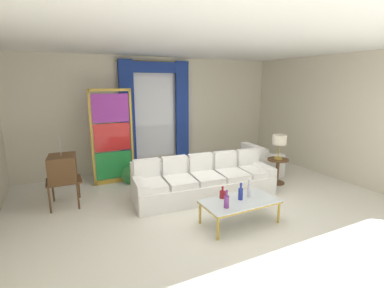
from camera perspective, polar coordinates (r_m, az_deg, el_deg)
The scene contains 17 objects.
ground_plane at distance 5.51m, azimuth 3.89°, elevation -12.62°, with size 16.00×16.00×0.00m, color silver.
wall_rear at distance 7.83m, azimuth -7.34°, elevation 6.25°, with size 8.00×0.12×3.00m, color beige.
wall_right at distance 7.94m, azimuth 25.29°, elevation 5.25°, with size 0.12×7.00×3.00m, color beige.
ceiling_slab at distance 5.74m, azimuth 0.10°, elevation 19.35°, with size 8.00×7.60×0.04m, color white.
curtained_window at distance 7.63m, azimuth -7.45°, elevation 7.90°, with size 2.00×0.17×2.70m.
couch_white_long at distance 5.91m, azimuth 2.32°, elevation -7.60°, with size 2.99×1.18×0.86m.
coffee_table at distance 4.82m, azimuth 9.75°, elevation -11.67°, with size 1.28×0.65×0.41m.
bottle_blue_decanter at distance 4.48m, azimuth 7.05°, elevation -11.40°, with size 0.08×0.08×0.30m.
bottle_crystal_tall at distance 4.92m, azimuth 11.58°, elevation -9.19°, with size 0.07×0.07×0.32m.
bottle_amber_squat at distance 4.80m, azimuth 9.90°, elevation -9.82°, with size 0.08×0.08×0.30m.
bottle_ruby_flask at distance 4.83m, azimuth 6.25°, elevation -10.09°, with size 0.10×0.10×0.22m.
vintage_tv at distance 5.83m, azimuth -24.92°, elevation -4.68°, with size 0.62×0.64×1.35m.
armchair_white at distance 7.41m, azimuth 13.74°, elevation -3.93°, with size 0.88×0.88×0.80m.
stained_glass_divider at distance 6.69m, azimuth -15.94°, elevation 0.99°, with size 0.95×0.05×2.20m.
peacock_figurine at distance 6.65m, azimuth -12.12°, elevation -6.35°, with size 0.44×0.60×0.50m.
round_side_table at distance 6.85m, azimuth 17.05°, elevation -4.87°, with size 0.48×0.48×0.59m.
table_lamp_brass at distance 6.69m, azimuth 17.42°, elevation 0.64°, with size 0.32×0.32×0.57m.
Camera 1 is at (-2.54, -4.30, 2.33)m, focal length 26.11 mm.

